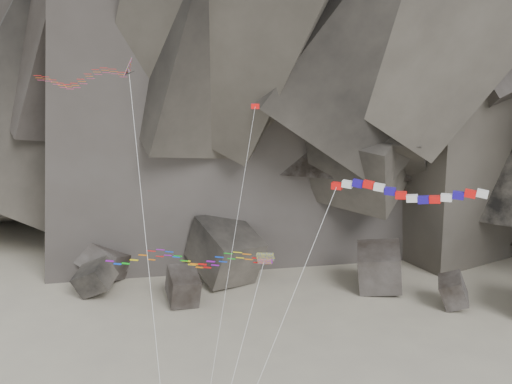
# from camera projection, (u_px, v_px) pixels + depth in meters

# --- Properties ---
(boulder_field) EXTENTS (63.42, 16.17, 8.99)m
(boulder_field) POSITION_uv_depth(u_px,v_px,m) (318.00, 276.00, 79.21)
(boulder_field) COLOR #47423F
(boulder_field) RESTS_ON ground
(delta_kite) EXTENTS (14.47, 13.86, 29.09)m
(delta_kite) POSITION_uv_depth(u_px,v_px,m) (76.00, 78.00, 44.73)
(delta_kite) COLOR red
(delta_kite) RESTS_ON ground
(banner_kite) EXTENTS (16.92, 12.27, 21.46)m
(banner_kite) POSITION_uv_depth(u_px,v_px,m) (405.00, 194.00, 40.16)
(banner_kite) COLOR red
(banner_kite) RESTS_ON ground
(parafoil_kite) EXTENTS (13.78, 15.46, 14.95)m
(parafoil_kite) POSITION_uv_depth(u_px,v_px,m) (179.00, 258.00, 48.66)
(parafoil_kite) COLOR yellow
(parafoil_kite) RESTS_ON ground
(pennant_kite) EXTENTS (1.80, 15.89, 25.67)m
(pennant_kite) POSITION_uv_depth(u_px,v_px,m) (239.00, 204.00, 43.50)
(pennant_kite) COLOR red
(pennant_kite) RESTS_ON ground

